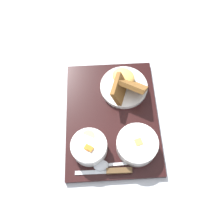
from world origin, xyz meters
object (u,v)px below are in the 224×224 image
at_px(bowl_salad, 89,147).
at_px(plate_main, 125,85).
at_px(knife, 115,171).
at_px(spoon, 110,165).
at_px(bowl_soup, 137,144).

height_order(bowl_salad, plate_main, plate_main).
bearing_deg(plate_main, knife, 168.65).
relative_size(knife, spoon, 1.10).
xyz_separation_m(bowl_salad, knife, (-0.08, -0.07, -0.02)).
xyz_separation_m(bowl_soup, knife, (-0.07, 0.07, -0.02)).
relative_size(plate_main, knife, 0.97).
relative_size(bowl_soup, knife, 0.74).
relative_size(plate_main, spoon, 1.07).
bearing_deg(plate_main, bowl_salad, 148.53).
bearing_deg(plate_main, spoon, 164.91).
distance_m(bowl_soup, plate_main, 0.22).
xyz_separation_m(bowl_soup, plate_main, (0.22, 0.02, -0.01)).
bearing_deg(plate_main, bowl_soup, -176.04).
bearing_deg(bowl_salad, plate_main, -31.47).
bearing_deg(bowl_soup, spoon, 120.03).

